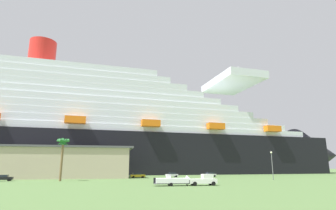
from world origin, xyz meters
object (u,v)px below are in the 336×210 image
object	(u,v)px
parked_car_white_van	(210,174)
parked_car_black_coupe	(3,178)
small_boat_on_trailer	(176,181)
parked_car_silver_sedan	(172,175)
parked_car_yellow_taxi	(138,175)
street_lamp	(272,161)
cruise_ship	(104,133)
pickup_truck	(203,180)
palm_tree	(63,146)

from	to	relation	value
parked_car_white_van	parked_car_black_coupe	bearing A→B (deg)	-167.71
parked_car_white_van	parked_car_black_coupe	world-z (taller)	same
small_boat_on_trailer	parked_car_white_van	distance (m)	46.83
parked_car_black_coupe	parked_car_silver_sedan	xyz separation A→B (m)	(48.34, 13.97, 0.00)
parked_car_silver_sedan	parked_car_yellow_taxi	bearing A→B (deg)	-170.72
street_lamp	parked_car_silver_sedan	xyz separation A→B (m)	(-22.43, 25.47, -4.26)
small_boat_on_trailer	parked_car_white_van	xyz separation A→B (m)	(23.58, 40.46, -0.12)
cruise_ship	parked_car_black_coupe	xyz separation A→B (m)	(-24.72, -49.91, -18.05)
pickup_truck	parked_car_white_van	size ratio (longest dim) A/B	1.16
street_lamp	parked_car_white_van	distance (m)	26.82
cruise_ship	parked_car_white_van	world-z (taller)	cruise_ship
pickup_truck	street_lamp	xyz separation A→B (m)	(26.51, 15.79, 4.04)
pickup_truck	palm_tree	world-z (taller)	palm_tree
pickup_truck	palm_tree	bearing A→B (deg)	141.79
palm_tree	parked_car_black_coupe	distance (m)	16.82
cruise_ship	parked_car_silver_sedan	distance (m)	46.65
street_lamp	parked_car_silver_sedan	distance (m)	34.20
pickup_truck	street_lamp	world-z (taller)	street_lamp
pickup_truck	street_lamp	distance (m)	31.12
pickup_truck	parked_car_yellow_taxi	bearing A→B (deg)	101.66
palm_tree	small_boat_on_trailer	bearing A→B (deg)	-43.64
small_boat_on_trailer	parked_car_white_van	size ratio (longest dim) A/B	1.80
cruise_ship	parked_car_yellow_taxi	xyz separation A→B (m)	(11.45, -37.94, -18.05)
small_boat_on_trailer	street_lamp	xyz separation A→B (m)	(32.13, 15.41, 4.13)
small_boat_on_trailer	palm_tree	world-z (taller)	palm_tree
street_lamp	parked_car_black_coupe	xyz separation A→B (m)	(-70.77, 11.50, -4.26)
street_lamp	parked_car_silver_sedan	world-z (taller)	street_lamp
pickup_truck	parked_car_white_van	xyz separation A→B (m)	(17.95, 40.85, -0.21)
parked_car_black_coupe	small_boat_on_trailer	bearing A→B (deg)	-34.85
parked_car_white_van	parked_car_silver_sedan	bearing A→B (deg)	178.31
palm_tree	parked_car_white_van	distance (m)	51.56
palm_tree	parked_car_black_coupe	size ratio (longest dim) A/B	2.48
parked_car_white_van	parked_car_yellow_taxi	bearing A→B (deg)	-176.53
cruise_ship	parked_car_yellow_taxi	bearing A→B (deg)	-73.21
palm_tree	street_lamp	world-z (taller)	palm_tree
small_boat_on_trailer	street_lamp	world-z (taller)	street_lamp
cruise_ship	street_lamp	bearing A→B (deg)	-53.13
palm_tree	parked_car_yellow_taxi	xyz separation A→B (m)	(21.87, 15.67, -8.05)
cruise_ship	small_boat_on_trailer	distance (m)	80.10
parked_car_black_coupe	palm_tree	bearing A→B (deg)	-14.50
small_boat_on_trailer	parked_car_silver_sedan	bearing A→B (deg)	76.64
cruise_ship	small_boat_on_trailer	bearing A→B (deg)	-79.73
parked_car_silver_sedan	small_boat_on_trailer	bearing A→B (deg)	-103.36
pickup_truck	parked_car_black_coupe	bearing A→B (deg)	148.34
parked_car_black_coupe	pickup_truck	bearing A→B (deg)	-31.66
small_boat_on_trailer	parked_car_black_coupe	xyz separation A→B (m)	(-38.64, 26.91, -0.13)
palm_tree	parked_car_black_coupe	xyz separation A→B (m)	(-14.30, 3.70, -8.06)
parked_car_silver_sedan	parked_car_yellow_taxi	xyz separation A→B (m)	(-12.18, -1.99, 0.00)
street_lamp	parked_car_white_van	xyz separation A→B (m)	(-8.55, 25.06, -4.26)
parked_car_black_coupe	parked_car_yellow_taxi	size ratio (longest dim) A/B	0.93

